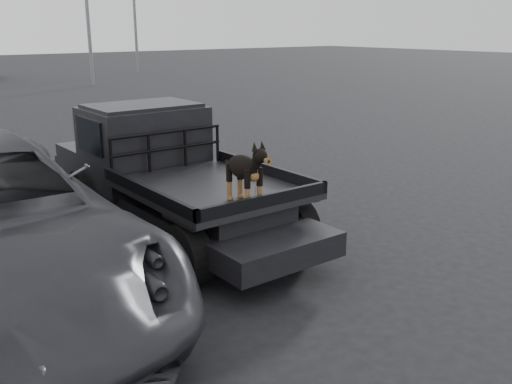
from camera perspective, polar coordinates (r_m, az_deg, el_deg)
ground at (r=7.48m, az=3.26°, el=-6.99°), size 120.00×120.00×0.00m
flatbed_ute at (r=8.49m, az=-7.97°, el=-0.96°), size 2.00×5.40×0.92m
ute_cab at (r=9.09m, az=-11.18°, el=5.89°), size 1.72×1.30×0.88m
headache_rack at (r=8.47m, az=-8.84°, el=4.11°), size 1.80×0.08×0.55m
dog at (r=6.74m, az=-1.17°, el=1.99°), size 0.32×0.60×0.74m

